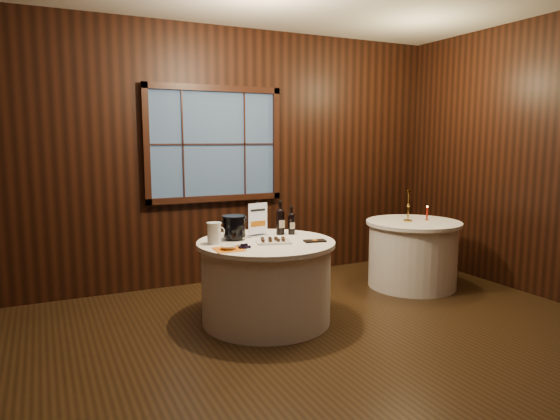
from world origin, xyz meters
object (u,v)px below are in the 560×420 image
brass_candlestick (408,210)px  side_table (412,254)px  sign_stand (257,225)px  port_bottle_left (280,220)px  main_table (266,281)px  red_candle (427,215)px  port_bottle_right (292,222)px  chocolate_box (315,241)px  ice_bucket (234,227)px  chocolate_plate (273,241)px  glass_pitcher (214,233)px  cracker_bowl (229,247)px  grape_bunch (244,246)px

brass_candlestick → side_table: bearing=-8.7°
sign_stand → port_bottle_left: (0.25, 0.00, 0.03)m
main_table → red_candle: (2.18, 0.28, 0.45)m
main_table → side_table: (2.00, 0.30, 0.00)m
port_bottle_right → chocolate_box: (0.03, -0.42, -0.12)m
chocolate_box → ice_bucket: bearing=157.3°
port_bottle_right → ice_bucket: (-0.61, -0.01, -0.00)m
main_table → brass_candlestick: (1.92, 0.31, 0.52)m
ice_bucket → side_table: bearing=2.9°
sign_stand → chocolate_plate: size_ratio=0.94×
ice_bucket → brass_candlestick: size_ratio=0.62×
port_bottle_right → main_table: bearing=-139.5°
red_candle → glass_pitcher: bearing=-176.0°
sign_stand → red_candle: 2.17m
brass_candlestick → red_candle: bearing=-7.3°
chocolate_plate → cracker_bowl: 0.48m
main_table → cracker_bowl: size_ratio=9.33×
chocolate_box → glass_pitcher: 0.92m
main_table → ice_bucket: ice_bucket is taller
sign_stand → main_table: bearing=-102.4°
grape_bunch → glass_pitcher: size_ratio=0.90×
cracker_bowl → grape_bunch: bearing=-4.7°
chocolate_box → cracker_bowl: bearing=-171.8°
glass_pitcher → grape_bunch: bearing=-72.1°
port_bottle_left → port_bottle_right: size_ratio=1.20×
chocolate_box → grape_bunch: size_ratio=1.15×
port_bottle_left → brass_candlestick: bearing=5.2°
chocolate_box → chocolate_plate: bearing=171.3°
chocolate_box → grape_bunch: grape_bunch is taller
main_table → brass_candlestick: 2.02m
port_bottle_left → port_bottle_right: 0.11m
side_table → chocolate_box: chocolate_box is taller
side_table → ice_bucket: 2.30m
chocolate_plate → chocolate_box: bearing=-19.2°
ice_bucket → chocolate_plate: ice_bucket is taller
port_bottle_right → brass_candlestick: (1.56, 0.12, 0.01)m
main_table → ice_bucket: size_ratio=5.63×
port_bottle_left → brass_candlestick: 1.67m
main_table → sign_stand: sign_stand is taller
side_table → brass_candlestick: size_ratio=2.94×
glass_pitcher → port_bottle_right: bearing=-4.3°
chocolate_plate → glass_pitcher: bearing=158.4°
ice_bucket → chocolate_plate: bearing=-46.8°
main_table → port_bottle_left: port_bottle_left is taller
grape_bunch → brass_candlestick: brass_candlestick is taller
main_table → side_table: same height
red_candle → grape_bunch: bearing=-168.9°
main_table → sign_stand: bearing=86.9°
sign_stand → chocolate_box: sign_stand is taller
ice_bucket → chocolate_plate: (0.27, -0.29, -0.10)m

